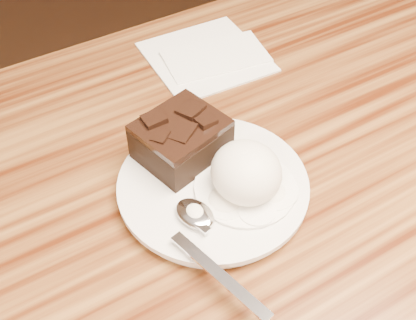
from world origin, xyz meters
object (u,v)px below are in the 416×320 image
plate (213,187)px  brownie (181,141)px  napkin (206,56)px  spoon (195,215)px  ice_cream_scoop (246,172)px

plate → brownie: size_ratio=2.33×
plate → napkin: size_ratio=1.35×
spoon → brownie: bearing=56.2°
plate → napkin: 0.24m
plate → napkin: (0.12, 0.21, -0.01)m
spoon → ice_cream_scoop: bearing=-8.0°
plate → brownie: brownie is taller
brownie → napkin: (0.12, 0.16, -0.03)m
ice_cream_scoop → spoon: ice_cream_scoop is taller
spoon → napkin: (0.15, 0.24, -0.02)m
plate → ice_cream_scoop: 0.05m
brownie → napkin: size_ratio=0.58×
plate → brownie: bearing=99.1°
plate → spoon: size_ratio=1.14×
plate → spoon: spoon is taller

